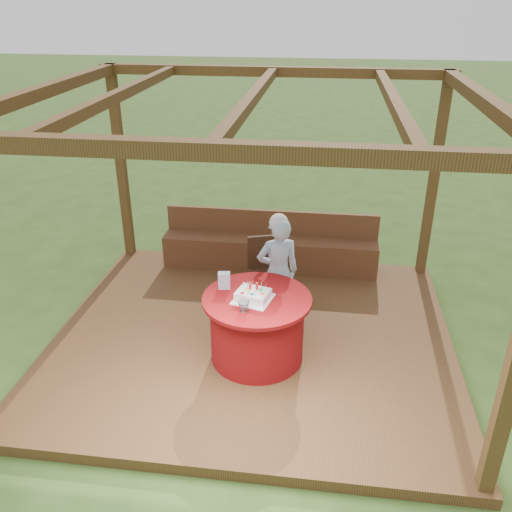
{
  "coord_description": "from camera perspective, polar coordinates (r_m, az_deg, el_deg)",
  "views": [
    {
      "loc": [
        0.73,
        -5.17,
        3.68
      ],
      "look_at": [
        0.0,
        0.25,
        1.0
      ],
      "focal_mm": 38.0,
      "sensor_mm": 36.0,
      "label": 1
    }
  ],
  "objects": [
    {
      "name": "elderly_woman",
      "position": [
        6.17,
        2.31,
        -1.55
      ],
      "size": [
        0.57,
        0.47,
        1.39
      ],
      "color": "#90B4D6",
      "rests_on": "deck"
    },
    {
      "name": "deck",
      "position": [
        6.36,
        -0.3,
        -8.62
      ],
      "size": [
        4.5,
        4.0,
        0.12
      ],
      "primitive_type": "cube",
      "color": "brown",
      "rests_on": "ground"
    },
    {
      "name": "birthday_cake",
      "position": [
        5.5,
        -0.32,
        -4.13
      ],
      "size": [
        0.44,
        0.44,
        0.17
      ],
      "color": "white",
      "rests_on": "table"
    },
    {
      "name": "table",
      "position": [
        5.75,
        0.11,
        -7.53
      ],
      "size": [
        1.13,
        1.13,
        0.74
      ],
      "color": "maroon",
      "rests_on": "deck"
    },
    {
      "name": "chair",
      "position": [
        6.73,
        1.0,
        -1.26
      ],
      "size": [
        0.52,
        0.52,
        0.86
      ],
      "color": "#3A2112",
      "rests_on": "deck"
    },
    {
      "name": "gift_bag",
      "position": [
        5.7,
        -3.37,
        -2.58
      ],
      "size": [
        0.14,
        0.1,
        0.18
      ],
      "primitive_type": "cube",
      "rotation": [
        0.0,
        0.0,
        0.16
      ],
      "color": "#C47EB4",
      "rests_on": "table"
    },
    {
      "name": "pergola",
      "position": [
        5.38,
        -0.36,
        12.39
      ],
      "size": [
        4.5,
        4.0,
        2.72
      ],
      "color": "brown",
      "rests_on": "deck"
    },
    {
      "name": "ground",
      "position": [
        6.39,
        -0.3,
        -9.06
      ],
      "size": [
        60.0,
        60.0,
        0.0
      ],
      "primitive_type": "plane",
      "color": "#2D4A18",
      "rests_on": "ground"
    },
    {
      "name": "drinking_glass",
      "position": [
        5.31,
        -1.3,
        -5.35
      ],
      "size": [
        0.13,
        0.13,
        0.11
      ],
      "primitive_type": "imported",
      "rotation": [
        0.0,
        0.0,
        -0.13
      ],
      "color": "white",
      "rests_on": "table"
    },
    {
      "name": "bench",
      "position": [
        7.68,
        1.46,
        0.66
      ],
      "size": [
        3.0,
        0.42,
        0.8
      ],
      "color": "brown",
      "rests_on": "deck"
    }
  ]
}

